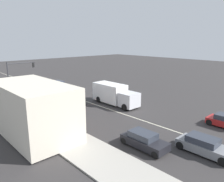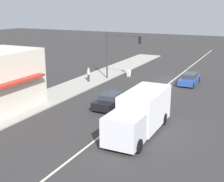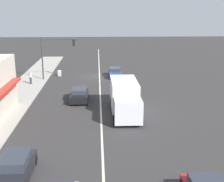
{
  "view_description": "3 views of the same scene",
  "coord_description": "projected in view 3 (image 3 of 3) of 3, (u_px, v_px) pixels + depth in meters",
  "views": [
    {
      "loc": [
        18.89,
        37.98,
        9.14
      ],
      "look_at": [
        -1.74,
        16.07,
        2.02
      ],
      "focal_mm": 35.0,
      "sensor_mm": 36.0,
      "label": 1
    },
    {
      "loc": [
        -9.57,
        35.68,
        8.82
      ],
      "look_at": [
        1.27,
        13.55,
        2.03
      ],
      "focal_mm": 50.0,
      "sensor_mm": 36.0,
      "label": 2
    },
    {
      "loc": [
        0.26,
        43.35,
        9.42
      ],
      "look_at": [
        -1.19,
        12.61,
        1.18
      ],
      "focal_mm": 50.0,
      "sensor_mm": 36.0,
      "label": 3
    }
  ],
  "objects": [
    {
      "name": "traffic_signal_main",
      "position": [
        53.0,
        51.0,
        40.97
      ],
      "size": [
        4.59,
        0.34,
        5.6
      ],
      "color": "#333338",
      "rests_on": "sidewalk_right"
    },
    {
      "name": "sedan_dark",
      "position": [
        15.0,
        168.0,
        17.56
      ],
      "size": [
        1.79,
        4.17,
        1.39
      ],
      "color": "black",
      "rests_on": "ground"
    },
    {
      "name": "coupe_blue",
      "position": [
        115.0,
        72.0,
        43.9
      ],
      "size": [
        1.73,
        4.15,
        1.26
      ],
      "color": "#284793",
      "rests_on": "ground"
    },
    {
      "name": "ground_plane",
      "position": [
        101.0,
        120.0,
        26.91
      ],
      "size": [
        160.0,
        160.0,
        0.0
      ],
      "primitive_type": "plane",
      "color": "#333030"
    },
    {
      "name": "delivery_truck",
      "position": [
        125.0,
        97.0,
        28.55
      ],
      "size": [
        2.44,
        7.5,
        2.87
      ],
      "color": "silver",
      "rests_on": "ground"
    },
    {
      "name": "pedestrian",
      "position": [
        30.0,
        77.0,
        39.14
      ],
      "size": [
        0.34,
        0.34,
        1.65
      ],
      "color": "#282D42",
      "rests_on": "sidewalk_right"
    },
    {
      "name": "lane_marking_center",
      "position": [
        99.0,
        76.0,
        44.28
      ],
      "size": [
        0.16,
        60.0,
        0.01
      ],
      "primitive_type": "cube",
      "color": "beige",
      "rests_on": "ground"
    },
    {
      "name": "suv_black",
      "position": [
        79.0,
        95.0,
        32.45
      ],
      "size": [
        1.79,
        3.87,
        1.29
      ],
      "color": "black",
      "rests_on": "ground"
    },
    {
      "name": "warning_aframe_sign",
      "position": [
        59.0,
        73.0,
        44.16
      ],
      "size": [
        0.45,
        0.53,
        0.84
      ],
      "color": "silver",
      "rests_on": "ground"
    }
  ]
}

